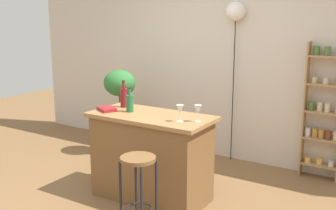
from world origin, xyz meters
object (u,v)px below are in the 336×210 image
bar_stool (138,178)px  wine_glass_center (180,110)px  wine_glass_left (198,110)px  spice_shelf (323,111)px  cookbook (107,109)px  potted_plant (120,91)px  pendant_globe_light (236,12)px  plant_stool (121,139)px  bottle_sauce_amber (130,103)px  bottle_vinegar (124,97)px

bar_stool → wine_glass_center: (0.08, 0.57, 0.51)m
wine_glass_left → spice_shelf: bearing=60.4°
spice_shelf → cookbook: (-1.89, -1.61, 0.11)m
spice_shelf → wine_glass_center: 1.89m
wine_glass_left → cookbook: wine_glass_left is taller
potted_plant → pendant_globe_light: (1.41, 0.60, 1.04)m
wine_glass_left → cookbook: 1.05m
plant_stool → pendant_globe_light: (1.41, 0.60, 1.73)m
potted_plant → bottle_sauce_amber: potted_plant is taller
bottle_sauce_amber → potted_plant: bearing=133.4°
plant_stool → bottle_vinegar: bearing=-48.7°
wine_glass_left → pendant_globe_light: 1.81m
bar_stool → wine_glass_left: wine_glass_left is taller
wine_glass_left → pendant_globe_light: pendant_globe_light is taller
plant_stool → wine_glass_left: wine_glass_left is taller
potted_plant → cookbook: 1.24m
bottle_vinegar → pendant_globe_light: 1.82m
potted_plant → bottle_sauce_amber: bearing=-46.6°
pendant_globe_light → plant_stool: bearing=-157.0°
bar_stool → plant_stool: size_ratio=1.65×
plant_stool → potted_plant: potted_plant is taller
plant_stool → bottle_sauce_amber: bearing=-46.6°
spice_shelf → potted_plant: 2.62m
plant_stool → cookbook: 1.43m
potted_plant → pendant_globe_light: bearing=23.0°
bottle_vinegar → cookbook: size_ratio=1.43×
bottle_vinegar → bottle_sauce_amber: size_ratio=1.14×
wine_glass_left → bar_stool: bearing=-109.0°
potted_plant → cookbook: potted_plant is taller
potted_plant → cookbook: bearing=-57.6°
plant_stool → wine_glass_left: (1.70, -0.94, 0.81)m
plant_stool → wine_glass_left: 2.11m
potted_plant → bar_stool: bearing=-47.3°
bar_stool → plant_stool: bar_stool is taller
spice_shelf → bottle_sauce_amber: (-1.65, -1.52, 0.19)m
bottle_sauce_amber → cookbook: 0.27m
bottle_vinegar → wine_glass_center: (0.85, -0.21, 0.00)m
bottle_sauce_amber → wine_glass_left: (0.80, 0.02, 0.02)m
wine_glass_center → pendant_globe_light: bearing=95.2°
plant_stool → cookbook: cookbook is taller
spice_shelf → wine_glass_left: spice_shelf is taller
plant_stool → bottle_vinegar: 1.35m
bar_stool → bottle_vinegar: 1.21m
plant_stool → potted_plant: (0.00, 0.00, 0.68)m
bar_stool → potted_plant: size_ratio=0.95×
spice_shelf → bottle_vinegar: (-1.85, -1.38, 0.21)m
spice_shelf → plant_stool: 2.69m
bottle_sauce_amber → pendant_globe_light: bearing=71.9°
cookbook → bar_stool: bearing=-7.3°
wine_glass_left → pendant_globe_light: (-0.29, 1.53, 0.91)m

